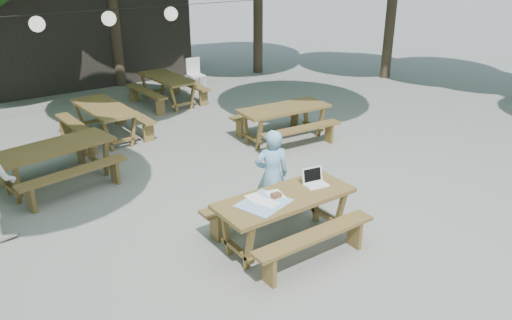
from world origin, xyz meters
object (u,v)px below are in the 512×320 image
Objects in this scene: main_picnic_table at (285,219)px; plastic_chair at (196,80)px; picnic_table_nw at (57,165)px; woman at (272,175)px.

main_picnic_table is 2.22× the size of plastic_chair.
plastic_chair is (3.16, 8.32, -0.13)m from main_picnic_table.
picnic_table_nw is 2.38× the size of plastic_chair.
woman is 1.62× the size of plastic_chair.
main_picnic_table is 8.90m from plastic_chair.
woman reaches higher than main_picnic_table.
main_picnic_table is 0.94× the size of picnic_table_nw.
picnic_table_nw is 3.96m from woman.
picnic_table_nw is at bearing 118.73° from main_picnic_table.
woman reaches higher than plastic_chair.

